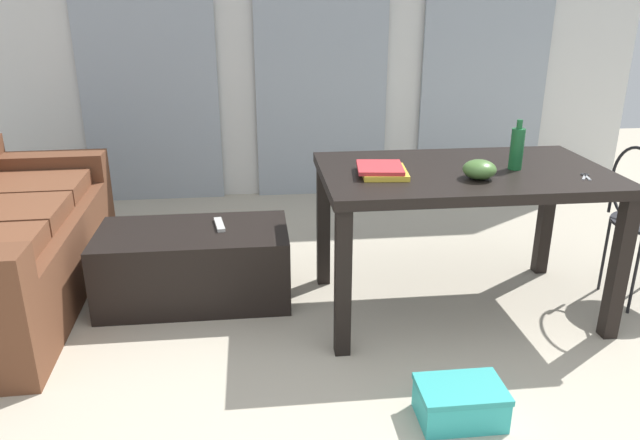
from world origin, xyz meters
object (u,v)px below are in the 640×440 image
scissors (585,176)px  craft_table (463,188)px  coffee_table (195,265)px  bowl (480,169)px  bottle_near (517,148)px  book_stack (382,170)px  shoebox (460,403)px  tv_remote_primary (219,225)px

scissors → craft_table: bearing=160.3°
coffee_table → scissors: bearing=-13.2°
coffee_table → bowl: bowl is taller
bottle_near → book_stack: size_ratio=0.90×
craft_table → bottle_near: (0.24, -0.03, 0.20)m
coffee_table → shoebox: coffee_table is taller
bottle_near → book_stack: bottle_near is taller
book_stack → scissors: book_stack is taller
bottle_near → bowl: (-0.23, -0.14, -0.06)m
coffee_table → book_stack: (0.94, -0.31, 0.58)m
scissors → shoebox: bearing=-138.3°
coffee_table → tv_remote_primary: tv_remote_primary is taller
coffee_table → bottle_near: (1.60, -0.28, 0.66)m
shoebox → scissors: bearing=41.7°
bottle_near → coffee_table: bearing=170.0°
book_stack → tv_remote_primary: book_stack is taller
craft_table → bowl: bearing=-86.7°
bottle_near → scissors: size_ratio=2.20×
book_stack → tv_remote_primary: size_ratio=1.42×
coffee_table → tv_remote_primary: 0.25m
bottle_near → bowl: bearing=-148.9°
book_stack → bowl: bearing=-15.2°
craft_table → shoebox: 1.09m
bowl → shoebox: (-0.28, -0.72, -0.73)m
bottle_near → book_stack: (-0.66, -0.02, -0.08)m
craft_table → bowl: 0.22m
tv_remote_primary → shoebox: size_ratio=0.57×
coffee_table → scissors: 2.01m
craft_table → shoebox: (-0.27, -0.89, -0.58)m
scissors → coffee_table: bearing=166.8°
bowl → book_stack: bowl is taller
coffee_table → bottle_near: 1.76m
bowl → shoebox: 1.06m
scissors → shoebox: size_ratio=0.33×
coffee_table → bottle_near: bearing=-10.0°
scissors → tv_remote_primary: size_ratio=0.58×
bowl → coffee_table: bearing=162.9°
craft_table → book_stack: bearing=-173.2°
coffee_table → bowl: (1.37, -0.42, 0.60)m
bowl → scissors: bowl is taller
craft_table → bottle_near: bottle_near is taller
coffee_table → bottle_near: size_ratio=4.13×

